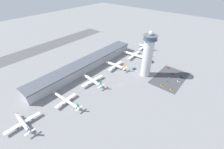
% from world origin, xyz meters
% --- Properties ---
extents(ground_plane, '(1000.00, 1000.00, 0.00)m').
position_xyz_m(ground_plane, '(0.00, 0.00, 0.00)').
color(ground_plane, gray).
extents(terminal_building, '(201.03, 25.00, 14.83)m').
position_xyz_m(terminal_building, '(0.00, 70.00, 7.51)').
color(terminal_building, '#B2B2B7').
rests_on(terminal_building, ground).
extents(runway_strip, '(301.54, 44.00, 0.01)m').
position_xyz_m(runway_strip, '(0.00, 202.36, 0.00)').
color(runway_strip, '#515154').
rests_on(runway_strip, ground).
extents(control_tower, '(19.49, 19.49, 68.73)m').
position_xyz_m(control_tower, '(46.43, -12.78, 33.88)').
color(control_tower, silver).
rests_on(control_tower, ground).
extents(parking_lot_surface, '(64.00, 40.00, 0.01)m').
position_xyz_m(parking_lot_surface, '(62.43, -46.06, 0.00)').
color(parking_lot_surface, '#424247').
rests_on(parking_lot_surface, ground).
extents(airplane_gate_alpha, '(36.36, 34.90, 12.45)m').
position_xyz_m(airplane_gate_alpha, '(-116.82, 35.83, 4.26)').
color(airplane_gate_alpha, silver).
rests_on(airplane_gate_alpha, ground).
extents(airplane_gate_bravo, '(30.26, 45.49, 11.47)m').
position_xyz_m(airplane_gate_bravo, '(-68.82, 28.97, 4.21)').
color(airplane_gate_bravo, silver).
rests_on(airplane_gate_bravo, ground).
extents(airplane_gate_charlie, '(37.20, 38.21, 13.48)m').
position_xyz_m(airplane_gate_charlie, '(-20.92, 33.28, 4.63)').
color(airplane_gate_charlie, white).
rests_on(airplane_gate_charlie, ground).
extents(airplane_gate_delta, '(36.11, 37.47, 14.50)m').
position_xyz_m(airplane_gate_delta, '(32.43, 34.49, 4.77)').
color(airplane_gate_delta, silver).
rests_on(airplane_gate_delta, ground).
extents(airplane_gate_echo, '(39.30, 44.95, 14.04)m').
position_xyz_m(airplane_gate_echo, '(85.43, 32.51, 4.39)').
color(airplane_gate_echo, white).
rests_on(airplane_gate_echo, ground).
extents(airplane_gate_foxtrot, '(36.78, 32.58, 14.29)m').
position_xyz_m(airplane_gate_foxtrot, '(131.65, 36.80, 4.59)').
color(airplane_gate_foxtrot, white).
rests_on(airplane_gate_foxtrot, ground).
extents(service_truck_catering, '(4.58, 6.99, 2.47)m').
position_xyz_m(service_truck_catering, '(129.94, 34.32, 0.85)').
color(service_truck_catering, black).
rests_on(service_truck_catering, ground).
extents(service_truck_fuel, '(3.60, 7.43, 2.99)m').
position_xyz_m(service_truck_fuel, '(107.77, 8.12, 1.04)').
color(service_truck_fuel, black).
rests_on(service_truck_fuel, ground).
extents(service_truck_baggage, '(7.83, 4.07, 2.89)m').
position_xyz_m(service_truck_baggage, '(88.85, -3.56, 1.00)').
color(service_truck_baggage, black).
rests_on(service_truck_baggage, ground).
extents(service_truck_water, '(7.26, 2.35, 2.95)m').
position_xyz_m(service_truck_water, '(48.19, 8.72, 1.03)').
color(service_truck_water, black).
rests_on(service_truck_water, ground).
extents(car_green_van, '(1.92, 4.68, 1.56)m').
position_xyz_m(car_green_van, '(75.28, -58.94, 0.61)').
color(car_green_van, black).
rests_on(car_green_van, ground).
extents(car_grey_coupe, '(1.84, 4.10, 1.43)m').
position_xyz_m(car_grey_coupe, '(37.19, -59.42, 0.55)').
color(car_grey_coupe, black).
rests_on(car_grey_coupe, ground).
extents(car_black_suv, '(1.87, 4.53, 1.44)m').
position_xyz_m(car_black_suv, '(37.28, -45.89, 0.56)').
color(car_black_suv, black).
rests_on(car_black_suv, ground).
extents(car_red_hatchback, '(1.93, 4.59, 1.40)m').
position_xyz_m(car_red_hatchback, '(62.31, -46.53, 0.54)').
color(car_red_hatchback, black).
rests_on(car_red_hatchback, ground).
extents(car_silver_sedan, '(1.81, 4.03, 1.56)m').
position_xyz_m(car_silver_sedan, '(62.27, -59.45, 0.61)').
color(car_silver_sedan, black).
rests_on(car_silver_sedan, ground).
extents(car_white_wagon, '(1.95, 4.08, 1.44)m').
position_xyz_m(car_white_wagon, '(87.89, -32.85, 0.56)').
color(car_white_wagon, black).
rests_on(car_white_wagon, ground).
extents(car_blue_compact, '(1.79, 4.44, 1.40)m').
position_xyz_m(car_blue_compact, '(49.56, -46.60, 0.54)').
color(car_blue_compact, black).
rests_on(car_blue_compact, ground).
extents(car_navy_sedan, '(2.00, 4.46, 1.60)m').
position_xyz_m(car_navy_sedan, '(75.56, -45.54, 0.62)').
color(car_navy_sedan, black).
rests_on(car_navy_sedan, ground).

